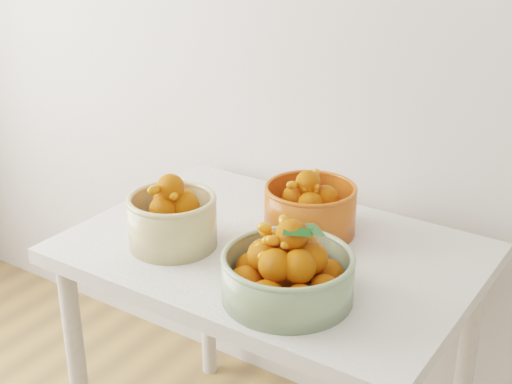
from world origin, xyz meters
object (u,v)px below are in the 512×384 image
table (272,280)px  bowl_cream (173,218)px  bowl_green (287,272)px  bowl_orange (310,208)px

table → bowl_cream: 0.30m
bowl_green → bowl_orange: size_ratio=1.15×
bowl_green → bowl_orange: bowl_green is taller
bowl_cream → bowl_orange: size_ratio=0.86×
bowl_green → bowl_orange: 0.34m
bowl_green → bowl_cream: bearing=171.1°
bowl_cream → bowl_orange: bearing=45.9°
table → bowl_green: size_ratio=2.75×
bowl_cream → bowl_orange: bowl_cream is taller
bowl_cream → bowl_green: (0.37, -0.06, -0.01)m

